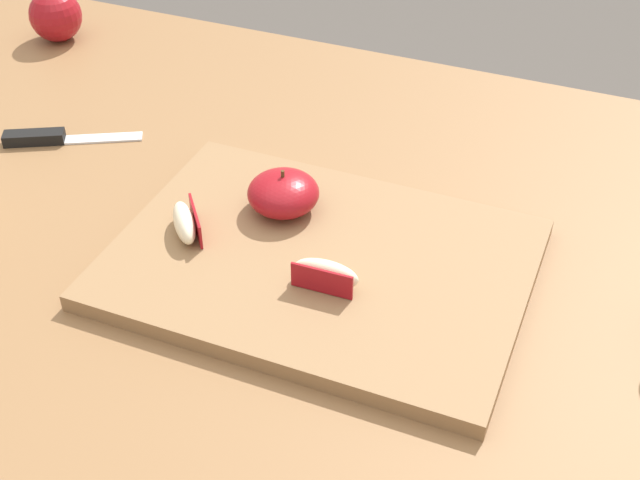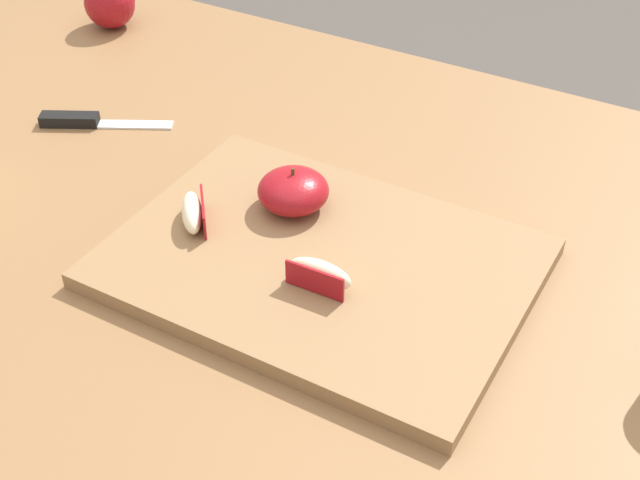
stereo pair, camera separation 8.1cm
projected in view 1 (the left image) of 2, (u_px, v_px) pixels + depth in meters
The scene contains 7 objects.
dining_table at pixel (275, 303), 0.95m from camera, with size 1.40×0.84×0.78m.
cutting_board at pixel (320, 263), 0.83m from camera, with size 0.39×0.29×0.02m.
apple_half_skin_up at pixel (283, 193), 0.87m from camera, with size 0.07×0.07×0.05m.
apple_wedge_back at pixel (185, 222), 0.84m from camera, with size 0.06×0.06×0.03m.
apple_wedge_front at pixel (326, 274), 0.78m from camera, with size 0.06×0.02×0.03m.
paring_knife at pixel (46, 138), 1.01m from camera, with size 0.15×0.09×0.01m.
whole_apple_red_delicious at pixel (55, 15), 1.21m from camera, with size 0.07×0.07×0.08m.
Camera 1 is at (0.31, -0.63, 1.32)m, focal length 48.43 mm.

